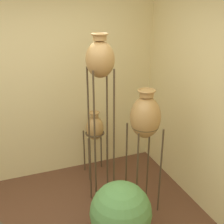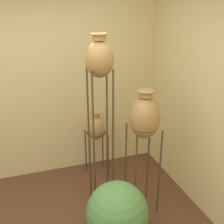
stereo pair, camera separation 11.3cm
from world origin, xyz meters
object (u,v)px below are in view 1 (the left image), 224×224
Objects in this scene: vase_stand_tall at (100,65)px; vase_stand_short at (95,129)px; potted_plant at (121,214)px; vase_stand_medium at (145,118)px.

vase_stand_short is (0.11, 0.63, -1.01)m from vase_stand_tall.
vase_stand_short reaches higher than potted_plant.
vase_stand_short is at bearing 83.45° from potted_plant.
vase_stand_tall is at bearing 151.43° from vase_stand_medium.
vase_stand_short is 1.35× the size of potted_plant.
potted_plant is (-0.04, -0.68, -1.34)m from vase_stand_tall.
vase_stand_medium is 1.02m from vase_stand_short.
vase_stand_tall is at bearing 86.78° from potted_plant.
potted_plant is at bearing -135.95° from vase_stand_medium.
vase_stand_medium is 1.53× the size of vase_stand_short.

